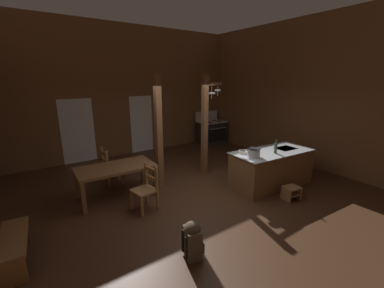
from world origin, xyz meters
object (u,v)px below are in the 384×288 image
(backpack, at_px, (192,238))
(mixing_bowl_on_counter, at_px, (243,152))
(dining_table, at_px, (116,170))
(ladderback_chair_near_window, at_px, (146,189))
(stove_range, at_px, (211,132))
(step_stool, at_px, (291,192))
(bench_along_left_wall, at_px, (14,245))
(kitchen_island, at_px, (271,168))
(stockpot_on_counter, at_px, (254,153))
(bottle_tall_on_counter, at_px, (276,148))
(ladderback_chair_by_post, at_px, (111,167))

(backpack, distance_m, mixing_bowl_on_counter, 2.80)
(dining_table, height_order, mixing_bowl_on_counter, mixing_bowl_on_counter)
(dining_table, height_order, ladderback_chair_near_window, ladderback_chair_near_window)
(stove_range, bearing_deg, step_stool, -108.72)
(bench_along_left_wall, bearing_deg, step_stool, -12.40)
(step_stool, height_order, ladderback_chair_near_window, ladderback_chair_near_window)
(kitchen_island, height_order, dining_table, kitchen_island)
(dining_table, bearing_deg, stockpot_on_counter, -31.85)
(dining_table, distance_m, ladderback_chair_near_window, 0.98)
(stove_range, relative_size, backpack, 2.21)
(stove_range, bearing_deg, bench_along_left_wall, -150.74)
(stockpot_on_counter, bearing_deg, kitchen_island, 4.46)
(step_stool, bearing_deg, kitchen_island, 71.48)
(ladderback_chair_near_window, xyz_separation_m, backpack, (-0.04, -1.73, -0.14))
(dining_table, xyz_separation_m, backpack, (0.29, -2.64, -0.34))
(kitchen_island, xyz_separation_m, stove_range, (1.41, 4.16, 0.03))
(ladderback_chair_near_window, relative_size, mixing_bowl_on_counter, 4.87)
(step_stool, distance_m, bench_along_left_wall, 5.26)
(kitchen_island, relative_size, bench_along_left_wall, 1.95)
(backpack, height_order, bottle_tall_on_counter, bottle_tall_on_counter)
(step_stool, relative_size, dining_table, 0.23)
(ladderback_chair_by_post, bearing_deg, stockpot_on_counter, -44.22)
(kitchen_island, height_order, mixing_bowl_on_counter, mixing_bowl_on_counter)
(stove_range, height_order, stockpot_on_counter, stove_range)
(dining_table, relative_size, bottle_tall_on_counter, 5.09)
(backpack, bearing_deg, bottle_tall_on_counter, 16.03)
(step_stool, bearing_deg, mixing_bowl_on_counter, 115.90)
(kitchen_island, bearing_deg, bottle_tall_on_counter, -126.69)
(ladderback_chair_by_post, height_order, bench_along_left_wall, ladderback_chair_by_post)
(kitchen_island, height_order, ladderback_chair_near_window, ladderback_chair_near_window)
(kitchen_island, bearing_deg, step_stool, -108.52)
(bench_along_left_wall, distance_m, mixing_bowl_on_counter, 4.66)
(stove_range, distance_m, bottle_tall_on_counter, 4.61)
(stove_range, height_order, bench_along_left_wall, stove_range)
(bottle_tall_on_counter, bearing_deg, ladderback_chair_near_window, 164.14)
(mixing_bowl_on_counter, bearing_deg, stockpot_on_counter, -89.79)
(stove_range, distance_m, backpack, 6.93)
(ladderback_chair_by_post, distance_m, backpack, 3.46)
(dining_table, bearing_deg, bench_along_left_wall, -147.02)
(kitchen_island, distance_m, mixing_bowl_on_counter, 0.96)
(mixing_bowl_on_counter, bearing_deg, kitchen_island, -20.07)
(ladderback_chair_by_post, xyz_separation_m, stockpot_on_counter, (2.56, -2.49, 0.56))
(kitchen_island, distance_m, bench_along_left_wall, 5.41)
(stove_range, bearing_deg, backpack, -131.41)
(stove_range, distance_m, ladderback_chair_near_window, 5.71)
(bench_along_left_wall, bearing_deg, mixing_bowl_on_counter, -0.81)
(backpack, bearing_deg, stove_range, 48.59)
(bench_along_left_wall, bearing_deg, kitchen_island, -3.71)
(kitchen_island, xyz_separation_m, ladderback_chair_by_post, (-3.33, 2.43, -0.00))
(step_stool, distance_m, ladderback_chair_by_post, 4.45)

